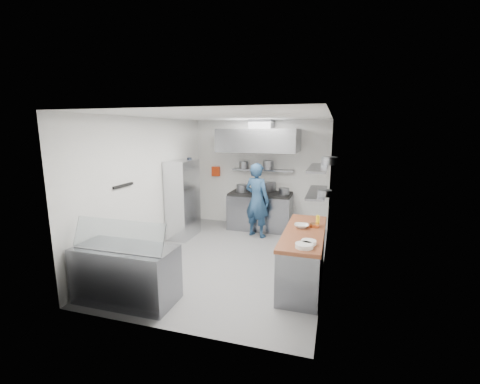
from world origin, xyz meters
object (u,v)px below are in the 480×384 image
(chef, at_px, (257,200))
(wire_rack, at_px, (183,199))
(display_case, at_px, (126,274))
(gas_range, at_px, (260,212))

(chef, height_order, wire_rack, wire_rack)
(display_case, bearing_deg, chef, 71.62)
(wire_rack, height_order, display_case, wire_rack)
(wire_rack, xyz_separation_m, display_case, (0.53, -2.96, -0.50))
(wire_rack, bearing_deg, gas_range, 35.05)
(chef, xyz_separation_m, wire_rack, (-1.69, -0.53, 0.03))
(chef, bearing_deg, wire_rack, 38.34)
(chef, height_order, display_case, chef)
(gas_range, distance_m, display_case, 4.25)
(gas_range, bearing_deg, chef, -84.62)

